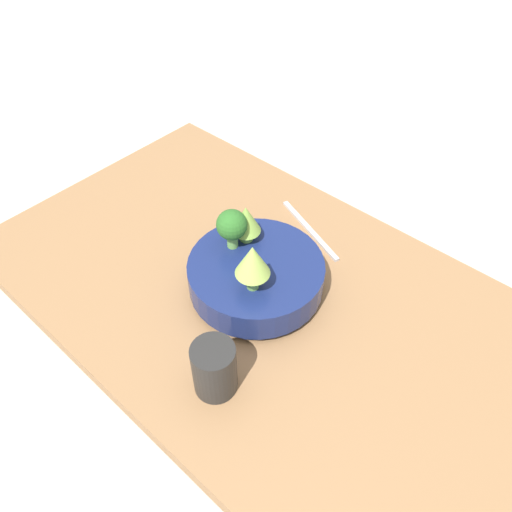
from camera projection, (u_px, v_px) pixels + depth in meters
name	position (u px, v px, depth m)	size (l,w,h in m)	color
ground_plane	(261.00, 302.00, 0.94)	(6.00, 6.00, 0.00)	#ADA89E
table	(261.00, 296.00, 0.92)	(1.05, 0.62, 0.03)	olive
bowl	(256.00, 275.00, 0.88)	(0.24, 0.24, 0.07)	navy
romanesco_piece_near	(246.00, 220.00, 0.88)	(0.05, 0.05, 0.07)	#6BA34C
romanesco_piece_far	(253.00, 262.00, 0.78)	(0.06, 0.06, 0.09)	#609347
broccoli_floret_right	(231.00, 226.00, 0.86)	(0.05, 0.05, 0.08)	#6BA34C
cup	(214.00, 369.00, 0.74)	(0.07, 0.07, 0.10)	black
fork	(310.00, 230.00, 1.02)	(0.19, 0.08, 0.01)	#B2B2B7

